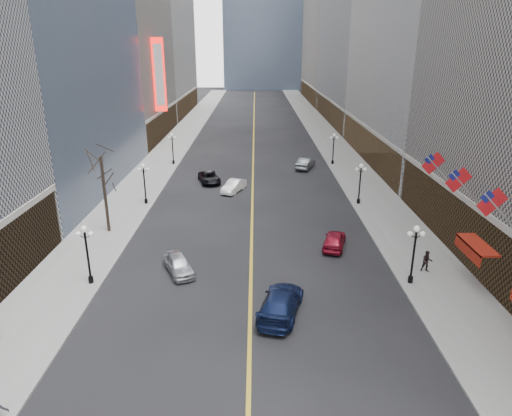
{
  "coord_description": "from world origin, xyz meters",
  "views": [
    {
      "loc": [
        0.35,
        0.1,
        16.66
      ],
      "look_at": [
        0.38,
        22.64,
        8.63
      ],
      "focal_mm": 32.0,
      "sensor_mm": 36.0,
      "label": 1
    }
  ],
  "objects_px": {
    "streetlamp_east_1": "(414,248)",
    "streetlamp_east_2": "(360,179)",
    "car_nb_near": "(179,264)",
    "car_nb_mid": "(234,186)",
    "car_sb_mid": "(334,240)",
    "streetlamp_east_3": "(334,145)",
    "streetlamp_west_1": "(87,249)",
    "car_sb_far": "(305,163)",
    "car_sb_near": "(281,303)",
    "car_nb_far": "(209,178)",
    "streetlamp_west_2": "(144,179)",
    "streetlamp_west_3": "(172,145)"
  },
  "relations": [
    {
      "from": "car_nb_mid",
      "to": "car_sb_far",
      "type": "height_order",
      "value": "car_sb_far"
    },
    {
      "from": "streetlamp_west_3",
      "to": "car_nb_mid",
      "type": "height_order",
      "value": "streetlamp_west_3"
    },
    {
      "from": "streetlamp_east_2",
      "to": "car_nb_far",
      "type": "relative_size",
      "value": 0.91
    },
    {
      "from": "streetlamp_east_3",
      "to": "streetlamp_west_1",
      "type": "height_order",
      "value": "same"
    },
    {
      "from": "streetlamp_east_1",
      "to": "streetlamp_east_2",
      "type": "relative_size",
      "value": 1.0
    },
    {
      "from": "streetlamp_east_1",
      "to": "streetlamp_east_2",
      "type": "xyz_separation_m",
      "value": [
        0.0,
        18.0,
        0.0
      ]
    },
    {
      "from": "streetlamp_west_1",
      "to": "car_nb_far",
      "type": "relative_size",
      "value": 0.91
    },
    {
      "from": "car_sb_mid",
      "to": "streetlamp_east_1",
      "type": "bearing_deg",
      "value": 141.08
    },
    {
      "from": "streetlamp_east_3",
      "to": "car_sb_near",
      "type": "height_order",
      "value": "streetlamp_east_3"
    },
    {
      "from": "car_sb_mid",
      "to": "car_nb_near",
      "type": "bearing_deg",
      "value": 36.0
    },
    {
      "from": "streetlamp_east_1",
      "to": "streetlamp_west_3",
      "type": "height_order",
      "value": "same"
    },
    {
      "from": "streetlamp_east_1",
      "to": "car_nb_far",
      "type": "xyz_separation_m",
      "value": [
        -17.38,
        26.57,
        -2.21
      ]
    },
    {
      "from": "streetlamp_east_2",
      "to": "streetlamp_west_2",
      "type": "xyz_separation_m",
      "value": [
        -23.6,
        0.0,
        0.0
      ]
    },
    {
      "from": "streetlamp_west_1",
      "to": "streetlamp_east_2",
      "type": "bearing_deg",
      "value": 37.33
    },
    {
      "from": "streetlamp_east_2",
      "to": "streetlamp_east_3",
      "type": "relative_size",
      "value": 1.0
    },
    {
      "from": "car_sb_near",
      "to": "car_sb_mid",
      "type": "height_order",
      "value": "car_sb_near"
    },
    {
      "from": "streetlamp_east_2",
      "to": "car_nb_far",
      "type": "distance_m",
      "value": 19.5
    },
    {
      "from": "streetlamp_west_3",
      "to": "car_sb_mid",
      "type": "distance_m",
      "value": 35.17
    },
    {
      "from": "streetlamp_west_2",
      "to": "car_nb_near",
      "type": "xyz_separation_m",
      "value": [
        6.21,
        -16.16,
        -2.18
      ]
    },
    {
      "from": "car_nb_mid",
      "to": "car_sb_near",
      "type": "distance_m",
      "value": 27.01
    },
    {
      "from": "car_nb_mid",
      "to": "car_nb_near",
      "type": "bearing_deg",
      "value": -76.13
    },
    {
      "from": "car_nb_near",
      "to": "car_nb_mid",
      "type": "height_order",
      "value": "car_nb_near"
    },
    {
      "from": "car_sb_near",
      "to": "streetlamp_east_2",
      "type": "bearing_deg",
      "value": -99.52
    },
    {
      "from": "streetlamp_east_1",
      "to": "streetlamp_east_3",
      "type": "distance_m",
      "value": 36.0
    },
    {
      "from": "streetlamp_east_3",
      "to": "car_nb_mid",
      "type": "height_order",
      "value": "streetlamp_east_3"
    },
    {
      "from": "streetlamp_east_2",
      "to": "car_nb_far",
      "type": "height_order",
      "value": "streetlamp_east_2"
    },
    {
      "from": "streetlamp_west_1",
      "to": "car_nb_far",
      "type": "height_order",
      "value": "streetlamp_west_1"
    },
    {
      "from": "streetlamp_west_3",
      "to": "car_sb_near",
      "type": "relative_size",
      "value": 0.78
    },
    {
      "from": "car_sb_far",
      "to": "car_sb_near",
      "type": "bearing_deg",
      "value": 102.82
    },
    {
      "from": "streetlamp_east_2",
      "to": "car_sb_mid",
      "type": "relative_size",
      "value": 1.05
    },
    {
      "from": "streetlamp_east_3",
      "to": "car_nb_mid",
      "type": "distance_m",
      "value": 19.47
    },
    {
      "from": "streetlamp_east_2",
      "to": "car_nb_mid",
      "type": "xyz_separation_m",
      "value": [
        -14.07,
        4.71,
        -2.18
      ]
    },
    {
      "from": "streetlamp_west_2",
      "to": "car_nb_far",
      "type": "xyz_separation_m",
      "value": [
        6.22,
        8.57,
        -2.21
      ]
    },
    {
      "from": "car_sb_far",
      "to": "car_nb_far",
      "type": "bearing_deg",
      "value": 49.8
    },
    {
      "from": "streetlamp_east_3",
      "to": "car_sb_mid",
      "type": "xyz_separation_m",
      "value": [
        -4.57,
        -29.49,
        -2.17
      ]
    },
    {
      "from": "streetlamp_east_3",
      "to": "car_sb_mid",
      "type": "height_order",
      "value": "streetlamp_east_3"
    },
    {
      "from": "streetlamp_east_2",
      "to": "car_nb_near",
      "type": "distance_m",
      "value": 23.84
    },
    {
      "from": "streetlamp_east_2",
      "to": "car_sb_near",
      "type": "relative_size",
      "value": 0.78
    },
    {
      "from": "streetlamp_east_1",
      "to": "car_nb_mid",
      "type": "bearing_deg",
      "value": 121.78
    },
    {
      "from": "streetlamp_west_2",
      "to": "car_sb_mid",
      "type": "bearing_deg",
      "value": -31.13
    },
    {
      "from": "streetlamp_west_1",
      "to": "car_sb_mid",
      "type": "xyz_separation_m",
      "value": [
        19.03,
        6.51,
        -2.17
      ]
    },
    {
      "from": "streetlamp_east_3",
      "to": "streetlamp_west_2",
      "type": "xyz_separation_m",
      "value": [
        -23.6,
        -18.0,
        0.0
      ]
    },
    {
      "from": "car_sb_mid",
      "to": "car_sb_far",
      "type": "bearing_deg",
      "value": -74.63
    },
    {
      "from": "streetlamp_east_1",
      "to": "car_nb_far",
      "type": "distance_m",
      "value": 31.82
    },
    {
      "from": "streetlamp_west_3",
      "to": "car_nb_mid",
      "type": "distance_m",
      "value": 16.5
    },
    {
      "from": "streetlamp_west_2",
      "to": "car_nb_mid",
      "type": "xyz_separation_m",
      "value": [
        9.53,
        4.71,
        -2.18
      ]
    },
    {
      "from": "streetlamp_east_1",
      "to": "streetlamp_west_2",
      "type": "distance_m",
      "value": 29.68
    },
    {
      "from": "streetlamp_east_2",
      "to": "streetlamp_east_3",
      "type": "xyz_separation_m",
      "value": [
        0.0,
        18.0,
        0.0
      ]
    },
    {
      "from": "car_nb_mid",
      "to": "streetlamp_west_1",
      "type": "bearing_deg",
      "value": -89.85
    },
    {
      "from": "streetlamp_east_2",
      "to": "car_nb_far",
      "type": "bearing_deg",
      "value": 153.76
    }
  ]
}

